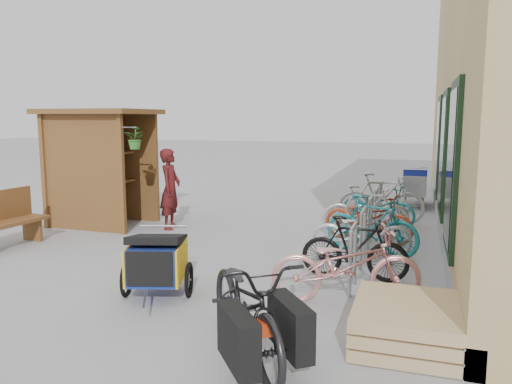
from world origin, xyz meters
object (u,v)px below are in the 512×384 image
(cargo_bike, at_px, (248,306))
(bike_6, at_px, (378,206))
(bike_2, at_px, (362,232))
(shopping_carts, at_px, (415,183))
(person_kiosk, at_px, (170,189))
(bike_7, at_px, (381,199))
(child_trailer, at_px, (157,260))
(bike_0, at_px, (346,265))
(pallet_stack, at_px, (406,323))
(kiosk, at_px, (97,151))
(bike_3, at_px, (372,225))
(bike_1, at_px, (355,248))
(bike_4, at_px, (368,218))
(bike_5, at_px, (366,211))
(bench, at_px, (1,220))

(cargo_bike, xyz_separation_m, bike_6, (0.69, 6.30, -0.08))
(bike_2, relative_size, bike_6, 0.99)
(shopping_carts, relative_size, person_kiosk, 0.98)
(bike_7, bearing_deg, bike_6, 158.69)
(child_trailer, bearing_deg, bike_6, 48.93)
(bike_6, bearing_deg, bike_7, 7.07)
(cargo_bike, bearing_deg, person_kiosk, 87.33)
(cargo_bike, xyz_separation_m, bike_7, (0.73, 6.50, 0.04))
(bike_0, bearing_deg, pallet_stack, -157.96)
(person_kiosk, bearing_deg, shopping_carts, -54.89)
(kiosk, height_order, person_kiosk, kiosk)
(kiosk, bearing_deg, shopping_carts, 34.89)
(bike_2, distance_m, bike_3, 0.29)
(kiosk, relative_size, bike_3, 1.55)
(pallet_stack, relative_size, bike_7, 0.66)
(bike_1, bearing_deg, cargo_bike, 166.48)
(person_kiosk, distance_m, bike_4, 3.93)
(kiosk, bearing_deg, bike_6, 16.55)
(bike_3, bearing_deg, bike_7, 19.25)
(shopping_carts, xyz_separation_m, bike_7, (-0.66, -2.52, -0.06))
(bike_1, bearing_deg, bike_5, 3.00)
(bike_5, height_order, bike_6, bike_5)
(bench, height_order, person_kiosk, person_kiosk)
(cargo_bike, distance_m, bike_3, 4.12)
(bike_1, relative_size, bike_3, 0.92)
(bike_1, xyz_separation_m, bike_3, (0.10, 1.43, 0.04))
(cargo_bike, distance_m, bike_1, 2.70)
(person_kiosk, xyz_separation_m, bike_1, (3.94, -2.14, -0.37))
(bike_3, distance_m, bike_6, 2.25)
(bike_2, bearing_deg, bike_3, -36.12)
(bike_2, relative_size, bike_4, 0.96)
(bike_4, bearing_deg, bike_2, -164.89)
(cargo_bike, xyz_separation_m, bike_4, (0.63, 4.88, -0.07))
(cargo_bike, bearing_deg, bike_3, 42.15)
(pallet_stack, distance_m, shopping_carts, 8.26)
(bike_5, relative_size, bike_6, 1.01)
(pallet_stack, height_order, bike_5, bike_5)
(bike_2, bearing_deg, bike_5, -5.14)
(bike_1, bearing_deg, bench, 92.34)
(pallet_stack, bearing_deg, bench, 165.98)
(shopping_carts, xyz_separation_m, bike_6, (-0.70, -2.72, -0.18))
(kiosk, bearing_deg, bike_5, 6.66)
(bike_5, bearing_deg, bike_3, 179.12)
(bench, distance_m, child_trailer, 3.88)
(child_trailer, distance_m, person_kiosk, 3.93)
(shopping_carts, xyz_separation_m, person_kiosk, (-4.67, -4.26, 0.21))
(kiosk, distance_m, bike_5, 5.57)
(child_trailer, distance_m, bike_7, 5.79)
(bench, relative_size, person_kiosk, 0.98)
(bike_2, bearing_deg, bench, 94.61)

